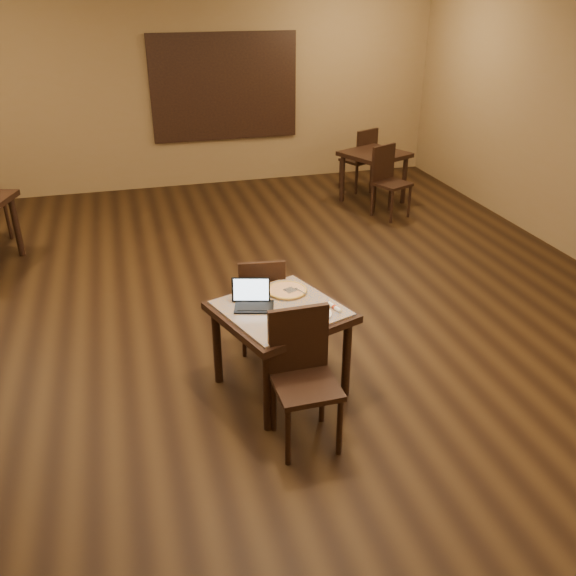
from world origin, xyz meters
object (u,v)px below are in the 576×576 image
object	(u,v)px
tiled_table	(281,319)
other_table_a_chair_far	(361,156)
laptop	(253,299)
pizza_pan	(287,292)
chair_main_far	(261,299)
other_table_a_chair_near	(388,177)
other_table_a	(374,161)
chair_main_near	(303,370)

from	to	relation	value
tiled_table	other_table_a_chair_far	size ratio (longest dim) A/B	1.17
tiled_table	laptop	xyz separation A→B (m)	(-0.20, 0.10, 0.16)
laptop	pizza_pan	distance (m)	0.35
tiled_table	chair_main_far	xyz separation A→B (m)	(-0.01, 0.62, -0.14)
tiled_table	pizza_pan	xyz separation A→B (m)	(0.12, 0.24, 0.11)
laptop	other_table_a_chair_near	size ratio (longest dim) A/B	0.35
other_table_a_chair_far	other_table_a	bearing A→B (deg)	63.05
pizza_pan	other_table_a_chair_far	size ratio (longest dim) A/B	0.33
tiled_table	other_table_a	bearing A→B (deg)	39.19
tiled_table	laptop	bearing A→B (deg)	134.34
pizza_pan	other_table_a_chair_far	xyz separation A→B (m)	(2.52, 4.62, -0.20)
pizza_pan	other_table_a	size ratio (longest dim) A/B	0.30
laptop	other_table_a_chair_near	world-z (taller)	other_table_a_chair_near
chair_main_near	chair_main_far	bearing A→B (deg)	90.03
laptop	pizza_pan	size ratio (longest dim) A/B	1.08
laptop	pizza_pan	bearing A→B (deg)	39.65
other_table_a_chair_far	tiled_table	bearing A→B (deg)	37.96
pizza_pan	other_table_a_chair_far	bearing A→B (deg)	61.41
tiled_table	chair_main_far	world-z (taller)	chair_main_far
chair_main_far	other_table_a_chair_near	bearing A→B (deg)	-122.55
chair_main_near	other_table_a_chair_far	world-z (taller)	chair_main_near
tiled_table	other_table_a_chair_near	distance (m)	4.49
tiled_table	chair_main_far	bearing A→B (deg)	71.55
chair_main_near	pizza_pan	distance (m)	0.88
tiled_table	chair_main_near	distance (m)	0.62
chair_main_far	pizza_pan	size ratio (longest dim) A/B	2.86
laptop	other_table_a_chair_near	bearing A→B (deg)	68.10
chair_main_far	pizza_pan	xyz separation A→B (m)	(0.13, -0.38, 0.24)
chair_main_near	other_table_a_chair_far	xyz separation A→B (m)	(2.64, 5.47, -0.01)
other_table_a_chair_far	chair_main_far	bearing A→B (deg)	34.47
chair_main_far	pizza_pan	distance (m)	0.47
tiled_table	chair_main_near	world-z (taller)	chair_main_near
chair_main_far	other_table_a	distance (m)	4.50
other_table_a	other_table_a_chair_near	size ratio (longest dim) A/B	1.09
pizza_pan	laptop	bearing A→B (deg)	-156.14
pizza_pan	other_table_a	xyz separation A→B (m)	(2.48, 4.03, -0.12)
chair_main_near	pizza_pan	bearing A→B (deg)	81.48
tiled_table	other_table_a	size ratio (longest dim) A/B	1.08
other_table_a_chair_near	laptop	bearing A→B (deg)	-151.25
chair_main_far	other_table_a_chair_near	xyz separation A→B (m)	(2.58, 3.06, 0.04)
laptop	other_table_a_chair_far	distance (m)	5.55
pizza_pan	other_table_a	world-z (taller)	other_table_a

